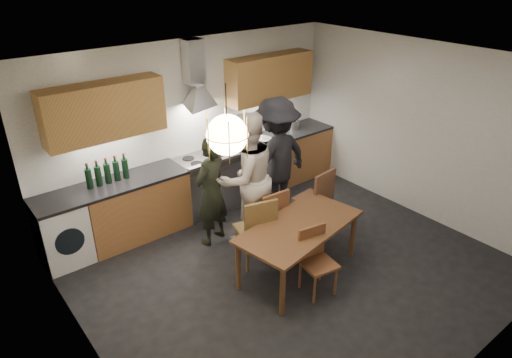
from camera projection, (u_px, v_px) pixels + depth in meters
ground at (290, 267)px, 5.92m from camera, size 5.00×5.00×0.00m
room_shell at (295, 145)px, 5.16m from camera, size 5.02×4.52×2.61m
counter_run at (208, 182)px, 7.09m from camera, size 5.00×0.62×0.90m
range_stove at (207, 183)px, 7.08m from camera, size 0.90×0.60×0.92m
wall_fixtures at (197, 92)px, 6.53m from camera, size 4.30×0.54×1.10m
pendant_lamp at (227, 135)px, 4.35m from camera, size 0.43×0.43×0.70m
dining_table at (299, 231)px, 5.58m from camera, size 1.75×1.08×0.69m
chair_back_left at (257, 227)px, 5.74m from camera, size 0.54×0.54×0.98m
chair_back_mid at (271, 217)px, 6.03m from camera, size 0.44×0.44×0.92m
chair_back_right at (318, 196)px, 6.49m from camera, size 0.48×0.48×0.96m
chair_front at (315, 256)px, 5.35m from camera, size 0.43×0.43×0.82m
person_left at (211, 191)px, 6.13m from camera, size 0.66×0.53×1.56m
person_mid at (246, 178)px, 6.16m from camera, size 0.91×0.72×1.85m
person_right at (276, 159)px, 6.71m from camera, size 1.26×0.80×1.86m
mixing_bowl at (263, 140)px, 7.40m from camera, size 0.32×0.32×0.06m
stock_pot at (293, 125)px, 7.93m from camera, size 0.23×0.23×0.14m
wine_bottles at (107, 171)px, 6.02m from camera, size 0.58×0.08×0.35m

